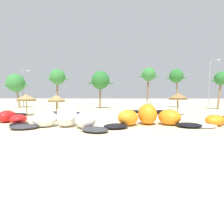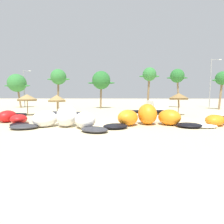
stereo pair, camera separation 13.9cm
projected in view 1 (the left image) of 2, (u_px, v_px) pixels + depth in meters
The scene contains 16 objects.
ground_plane at pixel (106, 126), 15.31m from camera, with size 260.00×260.00×0.00m, color beige.
kite_far_left at pixel (4, 118), 16.78m from camera, with size 7.47×4.15×1.16m.
kite_left at pixel (65, 119), 14.29m from camera, with size 8.14×4.37×1.81m.
kite_left_of_center at pixel (149, 117), 15.43m from camera, with size 8.46×4.35×1.87m.
beach_umbrella_near_van at pixel (26, 98), 22.75m from camera, with size 2.44×2.44×2.77m.
beach_umbrella_middle at pixel (56, 98), 23.29m from camera, with size 2.30×2.30×2.69m.
beach_umbrella_near_palms at pixel (178, 96), 23.11m from camera, with size 2.44×2.44×2.92m.
parked_van at pixel (155, 106), 25.82m from camera, with size 2.40×4.99×1.84m.
palm_leftmost at pixel (16, 83), 37.18m from camera, with size 5.66×3.77×7.12m.
palm_left at pixel (58, 77), 34.21m from camera, with size 4.50×3.00×7.71m.
palm_left_of_gap at pixel (100, 80), 35.09m from camera, with size 5.42×3.61×7.44m.
palm_center_left at pixel (149, 75), 32.87m from camera, with size 3.76×2.51×7.79m.
palm_center_right at pixel (176, 76), 37.15m from camera, with size 4.33×2.88×8.15m.
palm_right_of_gap at pixel (221, 79), 32.39m from camera, with size 3.70×2.47×6.99m.
lamppost_west at pixel (24, 86), 38.65m from camera, with size 1.77×0.24×8.07m.
lamppost_west_center at pixel (210, 81), 37.24m from camera, with size 2.15×0.24×10.16m.
Camera 1 is at (1.11, -15.10, 2.60)m, focal length 28.38 mm.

